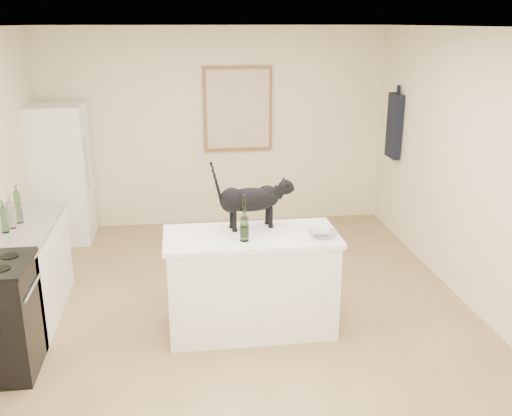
{
  "coord_description": "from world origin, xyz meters",
  "views": [
    {
      "loc": [
        -0.48,
        -4.79,
        2.64
      ],
      "look_at": [
        0.15,
        -0.15,
        1.12
      ],
      "focal_mm": 40.34,
      "sensor_mm": 36.0,
      "label": 1
    }
  ],
  "objects_px": {
    "fridge": "(61,174)",
    "black_cat": "(250,203)",
    "wine_bottle": "(244,221)",
    "glass_bowl": "(322,234)"
  },
  "relations": [
    {
      "from": "wine_bottle",
      "to": "glass_bowl",
      "type": "bearing_deg",
      "value": -0.99
    },
    {
      "from": "fridge",
      "to": "glass_bowl",
      "type": "height_order",
      "value": "fridge"
    },
    {
      "from": "black_cat",
      "to": "glass_bowl",
      "type": "height_order",
      "value": "black_cat"
    },
    {
      "from": "wine_bottle",
      "to": "black_cat",
      "type": "bearing_deg",
      "value": 74.41
    },
    {
      "from": "fridge",
      "to": "black_cat",
      "type": "bearing_deg",
      "value": -49.14
    },
    {
      "from": "fridge",
      "to": "black_cat",
      "type": "xyz_separation_m",
      "value": [
        2.06,
        -2.38,
        0.28
      ]
    },
    {
      "from": "fridge",
      "to": "glass_bowl",
      "type": "distance_m",
      "value": 3.78
    },
    {
      "from": "fridge",
      "to": "black_cat",
      "type": "relative_size",
      "value": 2.55
    },
    {
      "from": "fridge",
      "to": "glass_bowl",
      "type": "bearing_deg",
      "value": -45.68
    },
    {
      "from": "black_cat",
      "to": "wine_bottle",
      "type": "relative_size",
      "value": 1.91
    }
  ]
}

